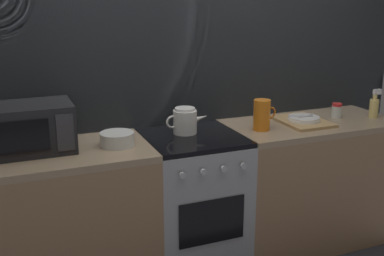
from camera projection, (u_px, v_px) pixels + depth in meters
The scene contains 11 objects.
back_wall at pixel (174, 80), 3.15m from camera, with size 3.60×0.05×2.40m.
counter_left at pixel (50, 226), 2.74m from camera, with size 1.20×0.60×0.90m.
stove_unit at pixel (193, 202), 3.06m from camera, with size 0.60×0.63×0.90m.
counter_right at pixel (308, 182), 3.39m from camera, with size 1.20×0.60×0.90m.
microwave at pixel (31, 128), 2.62m from camera, with size 0.46×0.35×0.27m.
kettle at pixel (185, 121), 2.97m from camera, with size 0.28×0.15×0.17m.
mixing_bowl at pixel (117, 139), 2.74m from camera, with size 0.20×0.20×0.08m, color silver.
pitcher at pixel (262, 115), 3.04m from camera, with size 0.16×0.11×0.20m.
dish_pile at pixel (303, 120), 3.23m from camera, with size 0.30×0.40×0.06m.
spice_jar at pixel (337, 111), 3.36m from camera, with size 0.08×0.08×0.10m.
spray_bottle at pixel (374, 106), 3.36m from camera, with size 0.08×0.06×0.20m.
Camera 1 is at (-1.07, -2.61, 1.75)m, focal length 44.00 mm.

